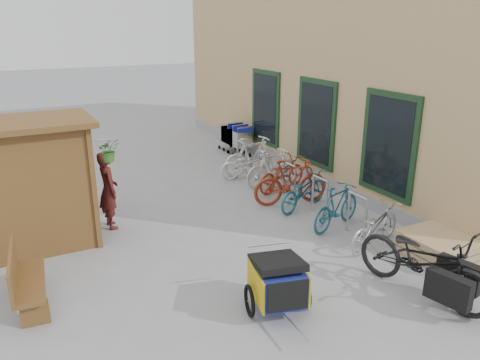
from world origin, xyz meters
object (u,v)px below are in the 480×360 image
pallet_stack (439,247)px  bike_3 (291,182)px  bike_4 (282,173)px  shopping_carts (234,135)px  bike_7 (252,156)px  kiosk (29,167)px  bike_1 (337,207)px  bench (23,279)px  bike_0 (375,226)px  bike_5 (272,168)px  cargo_bike (425,262)px  bike_6 (248,164)px  person_kiosk (108,190)px  bike_2 (304,190)px  child_trailer (278,280)px

pallet_stack → bike_3: size_ratio=0.67×
bike_3 → bike_4: bike_3 is taller
shopping_carts → bike_7: size_ratio=0.86×
kiosk → shopping_carts: bearing=33.6°
kiosk → bike_1: bearing=-20.0°
bike_7 → bench: bearing=118.8°
bike_1 → bike_3: (-0.07, 1.56, 0.07)m
bike_0 → bike_7: bearing=-17.9°
pallet_stack → bench: (-6.67, 1.80, 0.25)m
shopping_carts → bike_5: size_ratio=0.97×
kiosk → shopping_carts: size_ratio=1.61×
pallet_stack → shopping_carts: bearing=90.0°
pallet_stack → cargo_bike: bearing=-149.7°
shopping_carts → cargo_bike: 8.85m
cargo_bike → bike_6: bearing=74.7°
bike_5 → bench: bearing=109.8°
pallet_stack → cargo_bike: cargo_bike is taller
bike_7 → cargo_bike: bearing=170.1°
bike_1 → bike_3: size_ratio=0.86×
cargo_bike → person_kiosk: person_kiosk is taller
bike_6 → bike_5: bearing=-151.5°
bike_4 → pallet_stack: bearing=171.0°
bike_1 → bike_0: bearing=168.2°
person_kiosk → kiosk: bearing=96.5°
bike_2 → bike_4: (0.25, 1.30, -0.00)m
shopping_carts → bike_4: (-0.53, -3.66, -0.16)m
bike_7 → shopping_carts: bearing=-19.2°
bike_0 → bike_5: bearing=-18.4°
cargo_bike → bike_2: bearing=71.3°
bike_3 → bike_4: (0.35, 0.94, -0.12)m
bike_0 → bike_6: 4.68m
cargo_bike → bike_6: (0.38, 6.28, -0.17)m
kiosk → cargo_bike: size_ratio=1.08×
bike_2 → person_kiosk: bearing=56.8°
cargo_bike → bike_3: (0.35, 4.17, -0.03)m
bike_3 → bike_7: bearing=4.2°
bike_4 → bike_3: bearing=143.4°
bike_5 → bike_6: bike_5 is taller
kiosk → bike_6: bearing=17.3°
bike_4 → bike_7: bike_7 is taller
bike_7 → child_trailer: bearing=149.7°
person_kiosk → bike_7: 4.59m
cargo_bike → bike_2: (0.46, 3.80, -0.14)m
shopping_carts → bike_1: 6.21m
shopping_carts → bike_2: size_ratio=0.95×
shopping_carts → child_trailer: (-3.43, -8.07, -0.09)m
bike_3 → pallet_stack: bearing=-154.4°
pallet_stack → shopping_carts: size_ratio=0.77×
child_trailer → bike_0: child_trailer is taller
person_kiosk → bike_6: 4.30m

